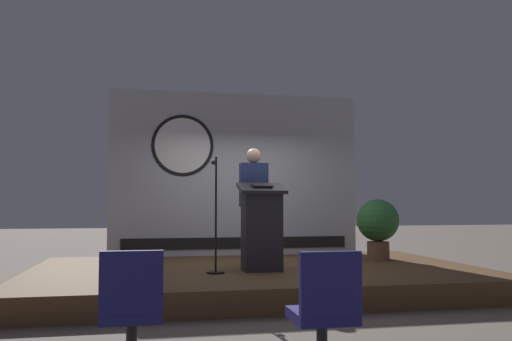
{
  "coord_description": "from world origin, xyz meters",
  "views": [
    {
      "loc": [
        -1.52,
        -7.62,
        1.22
      ],
      "look_at": [
        -0.01,
        -0.03,
        1.71
      ],
      "focal_mm": 37.13,
      "sensor_mm": 36.0,
      "label": 1
    }
  ],
  "objects_px": {
    "microphone_stand": "(215,232)",
    "audience_chair_left": "(325,306)",
    "potted_plant": "(378,223)",
    "podium": "(262,227)",
    "audience_chair_right": "(132,304)",
    "speaker_person": "(254,206)"
  },
  "relations": [
    {
      "from": "potted_plant",
      "to": "audience_chair_left",
      "type": "relative_size",
      "value": 1.12
    },
    {
      "from": "audience_chair_left",
      "to": "speaker_person",
      "type": "bearing_deg",
      "value": 86.32
    },
    {
      "from": "potted_plant",
      "to": "audience_chair_right",
      "type": "bearing_deg",
      "value": -132.12
    },
    {
      "from": "speaker_person",
      "to": "microphone_stand",
      "type": "height_order",
      "value": "speaker_person"
    },
    {
      "from": "audience_chair_left",
      "to": "audience_chair_right",
      "type": "height_order",
      "value": "same"
    },
    {
      "from": "potted_plant",
      "to": "audience_chair_right",
      "type": "relative_size",
      "value": 1.12
    },
    {
      "from": "potted_plant",
      "to": "audience_chair_right",
      "type": "distance_m",
      "value": 5.67
    },
    {
      "from": "microphone_stand",
      "to": "audience_chair_left",
      "type": "bearing_deg",
      "value": -83.74
    },
    {
      "from": "speaker_person",
      "to": "audience_chair_right",
      "type": "height_order",
      "value": "speaker_person"
    },
    {
      "from": "audience_chair_right",
      "to": "potted_plant",
      "type": "bearing_deg",
      "value": 47.88
    },
    {
      "from": "potted_plant",
      "to": "microphone_stand",
      "type": "bearing_deg",
      "value": -158.8
    },
    {
      "from": "podium",
      "to": "audience_chair_left",
      "type": "distance_m",
      "value": 3.57
    },
    {
      "from": "microphone_stand",
      "to": "audience_chair_left",
      "type": "relative_size",
      "value": 1.74
    },
    {
      "from": "speaker_person",
      "to": "potted_plant",
      "type": "xyz_separation_m",
      "value": [
        2.18,
        0.5,
        -0.29
      ]
    },
    {
      "from": "podium",
      "to": "audience_chair_left",
      "type": "xyz_separation_m",
      "value": [
        -0.28,
        -3.54,
        -0.4
      ]
    },
    {
      "from": "potted_plant",
      "to": "audience_chair_left",
      "type": "height_order",
      "value": "potted_plant"
    },
    {
      "from": "audience_chair_left",
      "to": "podium",
      "type": "bearing_deg",
      "value": 85.5
    },
    {
      "from": "speaker_person",
      "to": "audience_chair_left",
      "type": "relative_size",
      "value": 1.96
    },
    {
      "from": "potted_plant",
      "to": "audience_chair_right",
      "type": "height_order",
      "value": "potted_plant"
    },
    {
      "from": "podium",
      "to": "audience_chair_right",
      "type": "bearing_deg",
      "value": -116.94
    },
    {
      "from": "potted_plant",
      "to": "audience_chair_left",
      "type": "distance_m",
      "value": 5.15
    },
    {
      "from": "microphone_stand",
      "to": "speaker_person",
      "type": "bearing_deg",
      "value": 42.91
    }
  ]
}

